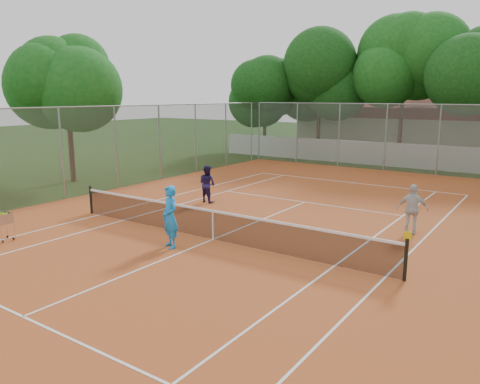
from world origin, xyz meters
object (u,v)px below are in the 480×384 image
Objects in this scene: player_far_left at (207,184)px; ball_hopper at (4,226)px; tennis_net at (213,225)px; clubhouse at (407,124)px; player_near at (170,217)px; player_far_right at (413,209)px.

player_far_left is 8.09m from ball_hopper.
clubhouse is at bearing 93.95° from tennis_net.
tennis_net is 29.12m from clubhouse.
clubhouse is (-2.00, 29.00, 1.69)m from tennis_net.
player_near is (1.42, -30.32, -1.24)m from clubhouse.
player_far_left is at bearing 141.27° from player_near.
player_far_right reaches higher than tennis_net.
player_far_right is at bearing 40.23° from tennis_net.
tennis_net is 12.18× the size of ball_hopper.
player_far_left is at bearing 130.34° from tennis_net.
player_far_left is at bearing 52.46° from ball_hopper.
clubhouse reaches higher than tennis_net.
player_near is at bearing 29.27° from player_far_right.
tennis_net is 7.50× the size of player_far_left.
ball_hopper is at bearing -95.77° from clubhouse.
clubhouse is 16.81× the size of ball_hopper.
player_far_right is at bearing -74.28° from clubhouse.
tennis_net reaches higher than ball_hopper.
clubhouse is 8.74× the size of player_near.
clubhouse reaches higher than player_near.
tennis_net is 0.72× the size of clubhouse.
tennis_net is at bearing -86.05° from clubhouse.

